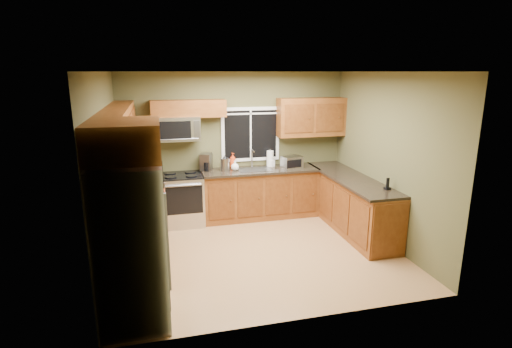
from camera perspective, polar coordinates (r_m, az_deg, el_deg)
name	(u,v)px	position (r m, az deg, el deg)	size (l,w,h in m)	color
floor	(258,252)	(6.28, 0.33, -11.03)	(4.20, 4.20, 0.00)	#A37447
ceiling	(259,72)	(5.67, 0.37, 14.43)	(4.20, 4.20, 0.00)	white
back_wall	(235,145)	(7.55, -3.03, 4.11)	(4.20, 4.20, 0.00)	#4D4C2C
front_wall	(301,206)	(4.18, 6.47, -4.52)	(4.20, 4.20, 0.00)	#4D4C2C
left_wall	(107,175)	(5.70, -20.56, -0.20)	(3.60, 3.60, 0.00)	#4D4C2C
right_wall	(387,159)	(6.65, 18.17, 2.00)	(3.60, 3.60, 0.00)	#4D4C2C
window	(251,134)	(7.56, -0.78, 5.70)	(1.12, 0.03, 1.02)	white
base_cabinets_left	(136,224)	(6.39, -16.72, -6.82)	(0.60, 2.65, 0.90)	brown
countertop_left	(136,194)	(6.24, -16.80, -2.77)	(0.65, 2.65, 0.04)	black
base_cabinets_back	(260,194)	(7.57, 0.59, -2.86)	(2.17, 0.60, 0.90)	brown
countertop_back	(260,170)	(7.42, 0.64, 0.55)	(2.17, 0.65, 0.04)	black
base_cabinets_peninsula	(350,204)	(7.19, 13.31, -4.20)	(0.60, 2.52, 0.90)	brown
countertop_peninsula	(350,178)	(7.06, 13.32, -0.58)	(0.65, 2.50, 0.04)	black
upper_cabinets_left	(119,132)	(6.05, -18.96, 5.68)	(0.33, 2.65, 0.72)	brown
upper_cabinets_back_left	(189,109)	(7.18, -9.61, 9.20)	(1.30, 0.33, 0.30)	brown
upper_cabinets_back_right	(311,117)	(7.72, 7.89, 8.06)	(1.30, 0.33, 0.72)	brown
upper_cabinet_over_fridge	(124,140)	(4.26, -18.39, 4.65)	(0.72, 0.90, 0.38)	brown
refrigerator	(132,243)	(4.58, -17.25, -9.41)	(0.74, 0.90, 1.80)	#B7B7BC
range	(182,199)	(7.32, -10.54, -3.56)	(0.76, 0.69, 0.94)	#B7B7BC
microwave	(178,129)	(7.18, -11.08, 6.39)	(0.76, 0.41, 0.42)	#B7B7BC
sink	(254,169)	(7.40, -0.25, 0.77)	(0.60, 0.42, 0.36)	slate
toaster_oven	(292,162)	(7.51, 5.15, 1.69)	(0.40, 0.34, 0.22)	#B7B7BC
coffee_maker	(206,162)	(7.36, -7.12, 1.65)	(0.26, 0.30, 0.31)	slate
kettle	(225,164)	(7.29, -4.46, 1.48)	(0.21, 0.21, 0.29)	#B7B7BC
paper_towel_roll	(270,159)	(7.61, 2.02, 2.22)	(0.17, 0.17, 0.33)	white
soap_bottle_a	(233,160)	(7.49, -3.34, 1.94)	(0.11, 0.11, 0.28)	#EB4316
soap_bottle_b	(272,162)	(7.61, 2.29, 1.76)	(0.08, 0.08, 0.18)	white
soap_bottle_c	(235,166)	(7.32, -3.03, 1.22)	(0.14, 0.14, 0.18)	white
cordless_phone	(387,186)	(6.45, 18.27, -1.63)	(0.09, 0.09, 0.18)	black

